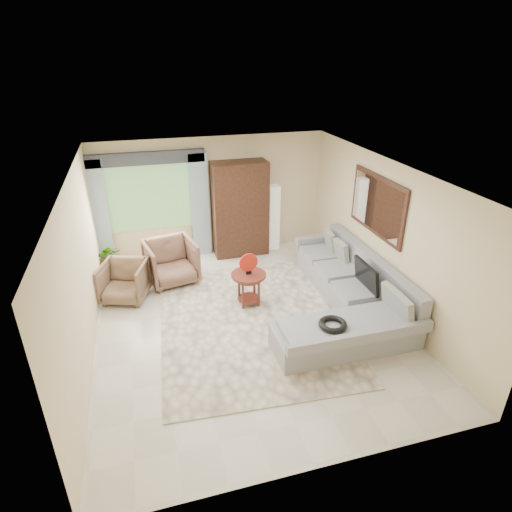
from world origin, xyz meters
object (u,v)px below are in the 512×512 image
object	(u,v)px
sectional_sofa	(348,297)
tv_screen	(366,276)
armchair_right	(171,262)
armchair_left	(124,281)
coffee_table	(249,288)
potted_plant	(110,257)
floor_lamp	(273,217)
armoire	(240,209)

from	to	relation	value
sectional_sofa	tv_screen	bearing A→B (deg)	-17.27
tv_screen	armchair_right	size ratio (longest dim) A/B	0.78
armchair_right	armchair_left	bearing A→B (deg)	-165.38
coffee_table	sectional_sofa	bearing A→B (deg)	-23.21
tv_screen	armchair_right	distance (m)	3.76
potted_plant	floor_lamp	xyz separation A→B (m)	(3.65, 0.16, 0.46)
armoire	floor_lamp	size ratio (longest dim) A/B	1.40
sectional_sofa	armoire	xyz separation A→B (m)	(-1.23, 2.90, 0.77)
tv_screen	armoire	world-z (taller)	armoire
coffee_table	armchair_right	distance (m)	1.78
coffee_table	armoire	size ratio (longest dim) A/B	0.30
tv_screen	coffee_table	size ratio (longest dim) A/B	1.18
floor_lamp	armchair_left	bearing A→B (deg)	-156.60
potted_plant	sectional_sofa	bearing A→B (deg)	-34.42
sectional_sofa	floor_lamp	size ratio (longest dim) A/B	2.31
coffee_table	floor_lamp	world-z (taller)	floor_lamp
sectional_sofa	tv_screen	distance (m)	0.52
tv_screen	armchair_left	world-z (taller)	tv_screen
armchair_left	armchair_right	world-z (taller)	armchair_right
tv_screen	armoire	xyz separation A→B (m)	(-1.50, 2.98, 0.33)
sectional_sofa	potted_plant	distance (m)	4.95
sectional_sofa	coffee_table	bearing A→B (deg)	156.79
coffee_table	armchair_right	world-z (taller)	armchair_right
coffee_table	potted_plant	xyz separation A→B (m)	(-2.46, 2.10, -0.04)
armchair_left	potted_plant	size ratio (longest dim) A/B	1.39
tv_screen	coffee_table	bearing A→B (deg)	157.60
tv_screen	floor_lamp	xyz separation A→B (m)	(-0.70, 3.04, 0.03)
armchair_right	armoire	world-z (taller)	armoire
tv_screen	sectional_sofa	bearing A→B (deg)	162.73
sectional_sofa	armchair_left	world-z (taller)	sectional_sofa
sectional_sofa	floor_lamp	distance (m)	3.03
potted_plant	floor_lamp	distance (m)	3.68
coffee_table	armoire	xyz separation A→B (m)	(0.39, 2.20, 0.72)
coffee_table	armoire	distance (m)	2.35
tv_screen	potted_plant	size ratio (longest dim) A/B	1.28
armchair_right	floor_lamp	distance (m)	2.66
sectional_sofa	floor_lamp	xyz separation A→B (m)	(-0.43, 2.96, 0.47)
potted_plant	floor_lamp	bearing A→B (deg)	2.49
potted_plant	coffee_table	bearing A→B (deg)	-40.51
potted_plant	armchair_left	bearing A→B (deg)	-76.70
coffee_table	armoire	bearing A→B (deg)	79.99
floor_lamp	potted_plant	bearing A→B (deg)	-177.51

